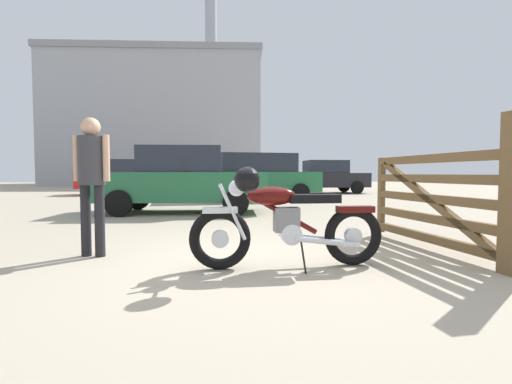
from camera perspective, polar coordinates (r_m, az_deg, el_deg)
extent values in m
plane|color=tan|center=(4.15, -0.99, -10.99)|extent=(80.00, 80.00, 0.00)
torus|color=black|center=(3.84, -5.62, -7.27)|extent=(0.64, 0.13, 0.64)
cylinder|color=silver|center=(3.84, -5.62, -7.27)|extent=(0.18, 0.09, 0.18)
torus|color=black|center=(4.13, 14.90, -6.62)|extent=(0.64, 0.13, 0.64)
cylinder|color=silver|center=(4.13, 14.90, -6.62)|extent=(0.18, 0.09, 0.18)
cube|color=silver|center=(3.79, -5.64, -2.81)|extent=(0.36, 0.14, 0.06)
cube|color=#4C0C0A|center=(4.11, 15.21, -2.61)|extent=(0.40, 0.14, 0.07)
cylinder|color=silver|center=(3.73, -3.66, -3.16)|extent=(0.29, 0.05, 0.58)
cylinder|color=silver|center=(3.88, -3.81, -2.93)|extent=(0.29, 0.05, 0.58)
sphere|color=silver|center=(3.79, -3.05, 0.62)|extent=(0.17, 0.17, 0.17)
cylinder|color=silver|center=(3.79, -1.85, 1.69)|extent=(0.05, 0.62, 0.03)
sphere|color=black|center=(3.49, -1.38, 1.91)|extent=(0.25, 0.25, 0.25)
cylinder|color=#4C0C0A|center=(3.87, 4.13, -3.31)|extent=(0.76, 0.08, 0.47)
ellipsoid|color=#4C0C0A|center=(3.84, 2.44, -0.64)|extent=(0.53, 0.24, 0.20)
cube|color=black|center=(3.94, 9.04, -1.02)|extent=(0.55, 0.22, 0.09)
cube|color=slate|center=(3.89, 4.76, -4.30)|extent=(0.27, 0.19, 0.26)
cylinder|color=silver|center=(3.92, 5.33, -6.46)|extent=(0.23, 0.21, 0.22)
cylinder|color=silver|center=(3.94, 11.09, -7.64)|extent=(0.70, 0.09, 0.14)
cylinder|color=silver|center=(4.13, 10.21, -7.15)|extent=(0.70, 0.09, 0.14)
cylinder|color=black|center=(3.82, 7.36, -9.78)|extent=(0.03, 0.24, 0.33)
cube|color=brown|center=(6.27, 18.96, -0.44)|extent=(0.09, 0.11, 1.20)
cube|color=brown|center=(5.33, 25.50, -6.54)|extent=(0.35, 2.39, 0.11)
cube|color=brown|center=(5.29, 25.56, -3.76)|extent=(0.35, 2.39, 0.11)
cube|color=brown|center=(5.27, 25.62, -0.94)|extent=(0.35, 2.39, 0.11)
cube|color=brown|center=(5.26, 25.68, 1.88)|extent=(0.35, 2.39, 0.11)
cube|color=brown|center=(5.26, 25.74, 4.71)|extent=(0.35, 2.39, 0.11)
cube|color=brown|center=(5.27, 25.61, -1.16)|extent=(0.32, 2.19, 1.08)
cylinder|color=black|center=(4.77, -23.18, -4.16)|extent=(0.12, 0.12, 0.86)
cylinder|color=black|center=(4.86, -24.99, -4.07)|extent=(0.12, 0.12, 0.86)
cylinder|color=#333338|center=(4.78, -24.27, 4.48)|extent=(0.30, 0.30, 0.58)
cylinder|color=tan|center=(4.69, -22.31, 4.91)|extent=(0.08, 0.08, 0.55)
cylinder|color=tan|center=(4.89, -26.16, 4.74)|extent=(0.08, 0.08, 0.55)
sphere|color=tan|center=(4.81, -24.37, 9.24)|extent=(0.22, 0.22, 0.22)
cylinder|color=black|center=(14.93, 4.70, 0.27)|extent=(0.66, 0.29, 0.64)
cylinder|color=black|center=(13.26, 6.95, -0.06)|extent=(0.66, 0.29, 0.64)
cylinder|color=black|center=(14.33, -6.84, 0.15)|extent=(0.66, 0.29, 0.64)
cylinder|color=black|center=(12.58, -6.04, -0.22)|extent=(0.66, 0.29, 0.64)
cube|color=#23663D|center=(13.68, -0.21, 1.60)|extent=(4.88, 2.34, 0.74)
cube|color=#232833|center=(13.62, -1.45, 4.58)|extent=(3.67, 2.03, 0.68)
cylinder|color=black|center=(10.33, -3.24, -0.93)|extent=(0.63, 0.22, 0.62)
cylinder|color=black|center=(8.61, -3.19, -1.69)|extent=(0.63, 0.22, 0.62)
cylinder|color=black|center=(10.66, -17.91, -0.95)|extent=(0.63, 0.22, 0.62)
cylinder|color=black|center=(9.01, -20.63, -1.67)|extent=(0.63, 0.22, 0.62)
cube|color=#23663D|center=(9.54, -11.36, 0.87)|extent=(4.25, 1.85, 0.72)
cube|color=#232833|center=(9.54, -11.40, 4.95)|extent=(2.05, 1.62, 0.64)
cylinder|color=black|center=(17.84, 7.54, 0.65)|extent=(0.63, 0.23, 0.62)
cylinder|color=black|center=(19.50, 6.16, 0.85)|extent=(0.63, 0.23, 0.62)
cylinder|color=black|center=(18.76, 15.50, 0.68)|extent=(0.63, 0.23, 0.62)
cylinder|color=black|center=(20.35, 13.54, 0.87)|extent=(0.63, 0.23, 0.62)
cube|color=black|center=(19.06, 10.75, 1.85)|extent=(4.29, 1.94, 0.72)
cube|color=#232833|center=(19.06, 10.77, 3.89)|extent=(2.08, 1.66, 0.64)
cylinder|color=black|center=(18.13, -24.27, 0.46)|extent=(0.65, 0.30, 0.62)
cylinder|color=black|center=(19.83, -23.49, 0.66)|extent=(0.65, 0.30, 0.62)
cylinder|color=black|center=(17.90, -15.71, 0.57)|extent=(0.65, 0.30, 0.62)
cylinder|color=black|center=(19.62, -15.66, 0.77)|extent=(0.65, 0.30, 0.62)
cube|color=red|center=(18.81, -19.82, 1.71)|extent=(4.43, 2.42, 0.72)
cube|color=#232833|center=(18.81, -19.85, 3.79)|extent=(2.24, 1.88, 0.64)
cube|color=#9EA0A8|center=(37.02, -13.92, 9.65)|extent=(18.38, 14.05, 10.83)
cube|color=gray|center=(38.11, -14.03, 18.14)|extent=(18.69, 14.36, 0.50)
cylinder|color=#9EA0A8|center=(39.37, -7.07, 26.25)|extent=(1.10, 1.10, 11.59)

